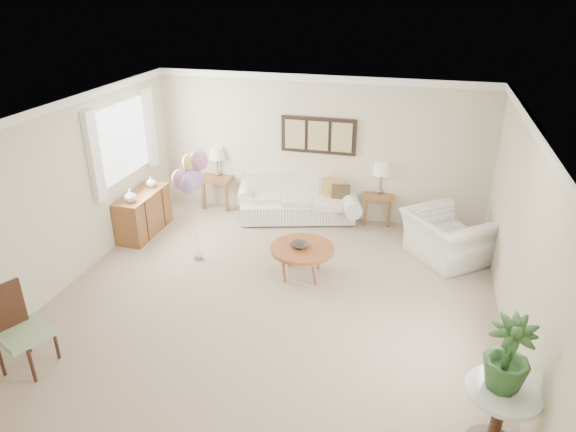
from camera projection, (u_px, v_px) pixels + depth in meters
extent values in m
plane|color=tan|center=(272.00, 302.00, 7.09)|extent=(6.00, 6.00, 0.00)
cube|color=beige|center=(318.00, 149.00, 9.17)|extent=(6.00, 0.04, 2.60)
cube|color=beige|center=(160.00, 377.00, 3.91)|extent=(6.00, 0.04, 2.60)
cube|color=beige|center=(67.00, 194.00, 7.23)|extent=(0.04, 6.00, 2.60)
cube|color=beige|center=(523.00, 245.00, 5.85)|extent=(0.04, 6.00, 2.60)
cube|color=white|center=(270.00, 117.00, 6.00)|extent=(6.00, 6.00, 0.02)
cube|color=white|center=(320.00, 78.00, 8.63)|extent=(6.00, 0.06, 0.12)
cube|color=white|center=(52.00, 107.00, 6.71)|extent=(0.06, 6.00, 0.12)
cube|color=white|center=(543.00, 139.00, 5.34)|extent=(0.06, 6.00, 0.12)
cube|color=white|center=(122.00, 141.00, 8.40)|extent=(0.04, 1.40, 1.20)
cube|color=white|center=(94.00, 157.00, 7.64)|extent=(0.10, 0.22, 1.40)
cube|color=white|center=(150.00, 128.00, 9.13)|extent=(0.10, 0.22, 1.40)
cube|color=black|center=(318.00, 135.00, 9.04)|extent=(1.35, 0.04, 0.65)
cube|color=#8C8C59|center=(295.00, 134.00, 9.12)|extent=(0.36, 0.02, 0.52)
cube|color=#8C8C59|center=(318.00, 136.00, 9.02)|extent=(0.36, 0.02, 0.52)
cube|color=#8C8C59|center=(342.00, 138.00, 8.92)|extent=(0.36, 0.02, 0.52)
cube|color=white|center=(297.00, 208.00, 9.49)|extent=(2.22, 1.39, 0.34)
cube|color=white|center=(301.00, 183.00, 9.60)|extent=(2.04, 0.77, 0.52)
cylinder|color=white|center=(246.00, 192.00, 9.63)|extent=(0.52, 0.89, 0.30)
cylinder|color=white|center=(351.00, 203.00, 9.17)|extent=(0.52, 0.89, 0.30)
cube|color=beige|center=(266.00, 196.00, 9.50)|extent=(0.73, 0.81, 0.11)
cube|color=beige|center=(297.00, 199.00, 9.36)|extent=(0.73, 0.81, 0.11)
cube|color=beige|center=(328.00, 202.00, 9.23)|extent=(0.73, 0.81, 0.11)
cube|color=#A5BFD9|center=(261.00, 181.00, 9.58)|extent=(0.36, 0.11, 0.36)
cube|color=#C89043|center=(334.00, 188.00, 9.26)|extent=(0.36, 0.11, 0.36)
cube|color=#3E3120|center=(341.00, 193.00, 9.20)|extent=(0.32, 0.09, 0.32)
cube|color=white|center=(297.00, 217.00, 9.57)|extent=(1.87, 0.75, 0.04)
cube|color=brown|center=(218.00, 177.00, 9.86)|extent=(0.59, 0.53, 0.09)
cube|color=brown|center=(204.00, 195.00, 9.86)|extent=(0.05, 0.05, 0.56)
cube|color=brown|center=(227.00, 198.00, 9.75)|extent=(0.05, 0.05, 0.56)
cube|color=brown|center=(212.00, 187.00, 10.23)|extent=(0.05, 0.05, 0.56)
cube|color=brown|center=(234.00, 190.00, 10.12)|extent=(0.05, 0.05, 0.56)
cube|color=brown|center=(379.00, 194.00, 9.23)|extent=(0.52, 0.48, 0.08)
cube|color=brown|center=(366.00, 212.00, 9.23)|extent=(0.05, 0.05, 0.49)
cube|color=brown|center=(389.00, 214.00, 9.14)|extent=(0.05, 0.05, 0.49)
cube|color=brown|center=(368.00, 204.00, 9.57)|extent=(0.05, 0.05, 0.49)
cube|color=brown|center=(391.00, 206.00, 9.47)|extent=(0.05, 0.05, 0.49)
cylinder|color=gray|center=(218.00, 174.00, 9.83)|extent=(0.13, 0.13, 0.06)
cylinder|color=gray|center=(218.00, 165.00, 9.76)|extent=(0.04, 0.04, 0.28)
cone|color=silver|center=(217.00, 153.00, 9.65)|extent=(0.31, 0.31, 0.22)
cylinder|color=gray|center=(380.00, 191.00, 9.20)|extent=(0.14, 0.14, 0.06)
cylinder|color=gray|center=(380.00, 182.00, 9.13)|extent=(0.04, 0.04, 0.29)
cone|color=silver|center=(382.00, 168.00, 9.02)|extent=(0.33, 0.33, 0.23)
cylinder|color=brown|center=(302.00, 249.00, 7.54)|extent=(0.95, 0.95, 0.05)
cylinder|color=brown|center=(320.00, 258.00, 7.78)|extent=(0.04, 0.04, 0.43)
cylinder|color=brown|center=(291.00, 254.00, 7.89)|extent=(0.04, 0.04, 0.43)
cylinder|color=brown|center=(284.00, 268.00, 7.49)|extent=(0.04, 0.04, 0.43)
cylinder|color=brown|center=(314.00, 272.00, 7.39)|extent=(0.04, 0.04, 0.43)
imported|color=#322B27|center=(300.00, 245.00, 7.51)|extent=(0.34, 0.34, 0.06)
imported|color=white|center=(445.00, 237.00, 8.04)|extent=(1.52, 1.55, 0.76)
cylinder|color=silver|center=(503.00, 391.00, 4.58)|extent=(0.67, 0.67, 0.04)
cylinder|color=#351C13|center=(497.00, 421.00, 4.73)|extent=(0.11, 0.11, 0.67)
imported|color=#284C23|center=(508.00, 354.00, 4.46)|extent=(0.48, 0.48, 0.72)
cube|color=#88A578|center=(25.00, 334.00, 5.72)|extent=(0.67, 0.67, 0.07)
cylinder|color=#351C13|center=(1.00, 360.00, 5.69)|extent=(0.04, 0.04, 0.42)
cylinder|color=#351C13|center=(32.00, 366.00, 5.60)|extent=(0.04, 0.04, 0.42)
cylinder|color=#351C13|center=(27.00, 338.00, 6.05)|extent=(0.04, 0.04, 0.42)
cylinder|color=#351C13|center=(56.00, 343.00, 5.95)|extent=(0.04, 0.04, 0.42)
cube|color=#351C13|center=(1.00, 308.00, 5.64)|extent=(0.24, 0.46, 0.56)
cube|color=brown|center=(144.00, 213.00, 8.88)|extent=(0.45, 1.20, 0.74)
cube|color=#351C13|center=(135.00, 220.00, 8.62)|extent=(0.46, 0.02, 0.70)
cube|color=#351C13|center=(152.00, 207.00, 9.15)|extent=(0.46, 0.02, 0.70)
imported|color=silver|center=(130.00, 196.00, 8.36)|extent=(0.26, 0.26, 0.21)
imported|color=silver|center=(151.00, 182.00, 8.97)|extent=(0.19, 0.19, 0.19)
cube|color=gray|center=(199.00, 257.00, 8.16)|extent=(0.10, 0.10, 0.08)
ellipsoid|color=pink|center=(181.00, 179.00, 7.54)|extent=(0.27, 0.27, 0.31)
cylinder|color=silver|center=(190.00, 223.00, 7.87)|extent=(0.01, 0.01, 1.15)
ellipsoid|color=#997EC2|center=(194.00, 179.00, 7.55)|extent=(0.27, 0.27, 0.31)
cylinder|color=silver|center=(197.00, 223.00, 7.88)|extent=(0.01, 0.01, 1.15)
ellipsoid|color=#F8E85B|center=(191.00, 163.00, 7.56)|extent=(0.27, 0.27, 0.31)
cylinder|color=silver|center=(195.00, 215.00, 7.88)|extent=(0.01, 0.01, 1.37)
ellipsoid|color=pink|center=(199.00, 160.00, 7.51)|extent=(0.27, 0.27, 0.31)
cylinder|color=silver|center=(199.00, 214.00, 7.86)|extent=(0.01, 0.01, 1.41)
ellipsoid|color=#997EC2|center=(189.00, 184.00, 7.47)|extent=(0.27, 0.27, 0.31)
cylinder|color=silver|center=(194.00, 226.00, 7.84)|extent=(0.01, 0.01, 1.11)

